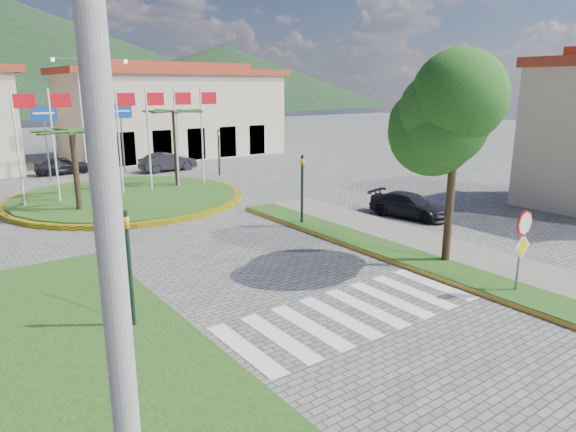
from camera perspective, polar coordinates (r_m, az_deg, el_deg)
ground at (r=12.33m, az=20.14°, el=-16.48°), size 160.00×160.00×0.00m
sidewalk_right at (r=17.97m, az=25.69°, el=-6.88°), size 4.00×28.00×0.15m
verge_right at (r=16.97m, az=23.74°, el=-7.84°), size 1.60×28.00×0.18m
median_left at (r=13.33m, az=-21.36°, el=-13.73°), size 5.00×14.00×0.18m
crosswalk at (r=14.59m, az=6.86°, el=-10.65°), size 8.00×3.00×0.01m
roundabout_island at (r=29.66m, az=-17.48°, el=2.05°), size 12.70×12.70×6.00m
stop_sign at (r=16.51m, az=24.61°, el=-2.29°), size 0.80×0.11×2.65m
deciduous_tree at (r=18.08m, az=18.24°, el=10.56°), size 3.60×3.60×6.80m
utility_pole at (r=6.04m, az=-19.17°, el=-2.20°), size 0.32×0.32×9.00m
traffic_light_left at (r=13.38m, az=-17.28°, el=-4.63°), size 0.15×0.18×3.20m
traffic_light_right at (r=22.64m, az=1.59°, el=3.63°), size 0.15×0.18×3.20m
traffic_light_far at (r=36.17m, az=-7.71°, el=7.52°), size 0.18×0.15×3.20m
direction_sign_west at (r=37.33m, az=-25.39°, el=8.95°), size 1.60×0.14×5.20m
direction_sign_east at (r=38.60m, az=-18.03°, el=9.75°), size 1.60×0.14×5.20m
street_lamp_centre at (r=37.04m, az=-20.64°, el=10.87°), size 4.80×0.16×8.00m
building_right at (r=47.65m, az=-12.70°, el=11.28°), size 19.08×9.54×8.05m
hill_far_mid at (r=167.57m, az=-28.99°, el=15.63°), size 180.00×180.00×30.00m
hill_far_east at (r=161.35m, az=-7.03°, el=15.22°), size 120.00×120.00×18.00m
car_dark_a at (r=39.96m, az=-23.74°, el=5.18°), size 3.72×1.54×1.26m
car_dark_b at (r=39.01m, az=-13.21°, el=5.89°), size 4.18×1.61×1.36m
car_side_right at (r=25.21m, az=13.36°, el=1.17°), size 2.43×4.22×1.15m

